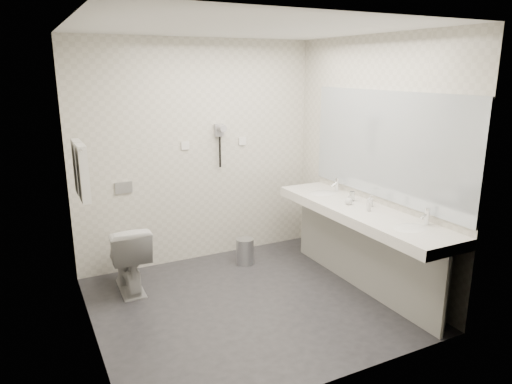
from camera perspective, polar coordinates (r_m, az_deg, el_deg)
floor at (r=4.60m, az=-0.84°, el=-13.41°), size 2.80×2.80×0.00m
ceiling at (r=4.06m, az=-0.98°, el=19.40°), size 2.80×2.80×0.00m
wall_back at (r=5.33m, az=-7.09°, el=4.71°), size 2.80×0.00×2.80m
wall_front at (r=3.08m, az=9.81°, el=-2.88°), size 2.80×0.00×2.80m
wall_left at (r=3.77m, az=-20.36°, el=-0.31°), size 0.00×2.60×2.60m
wall_right at (r=4.92m, az=13.93°, el=3.54°), size 0.00×2.60×2.60m
vanity_counter at (r=4.71m, az=12.62°, el=-2.54°), size 0.55×2.20×0.10m
vanity_panel at (r=4.86m, az=12.57°, el=-7.28°), size 0.03×2.15×0.75m
vanity_post_near at (r=4.21m, az=22.04°, el=-11.64°), size 0.06×0.06×0.75m
vanity_post_far at (r=5.66m, az=6.15°, el=-3.81°), size 0.06×0.06×0.75m
mirror at (r=4.73m, az=15.52°, el=5.46°), size 0.02×2.20×1.05m
basin_near at (r=4.24m, az=18.21°, el=-4.36°), size 0.40×0.31×0.05m
basin_far at (r=5.19m, az=8.11°, el=-0.29°), size 0.40×0.31×0.05m
faucet_near at (r=4.35m, az=20.13°, el=-2.80°), size 0.04×0.04×0.15m
faucet_far at (r=5.28m, az=9.89°, el=0.90°), size 0.04×0.04×0.15m
soap_bottle_a at (r=4.77m, az=13.73°, el=-1.03°), size 0.07×0.07×0.12m
soap_bottle_b at (r=4.79m, az=11.22°, el=-0.93°), size 0.10×0.10×0.10m
soap_bottle_c at (r=4.60m, az=13.58°, el=-1.64°), size 0.05×0.05×0.11m
glass_left at (r=4.93m, az=11.62°, el=-0.50°), size 0.06×0.06×0.10m
toilet at (r=4.90m, az=-15.35°, el=-7.64°), size 0.41×0.70×0.70m
flush_plate at (r=5.16m, az=-15.82°, el=0.51°), size 0.18×0.02×0.12m
pedal_bin at (r=5.40m, az=-1.35°, el=-7.29°), size 0.26×0.26×0.28m
bin_lid at (r=5.35m, az=-1.36°, el=-5.81°), size 0.20×0.20×0.02m
towel_rail at (r=4.26m, az=-20.99°, el=5.40°), size 0.02×0.62×0.02m
towel_near at (r=4.16m, az=-20.35°, el=2.16°), size 0.07×0.24×0.48m
towel_far at (r=4.43m, az=-20.81°, el=2.86°), size 0.07×0.24×0.48m
dryer_cradle at (r=5.35m, az=-4.53°, el=7.53°), size 0.10×0.04×0.14m
dryer_barrel at (r=5.29m, az=-4.24°, el=7.77°), size 0.08×0.14×0.08m
dryer_cord at (r=5.38m, az=-4.41°, el=4.87°), size 0.02×0.02×0.35m
switch_plate_a at (r=5.25m, az=-8.62°, el=5.62°), size 0.09×0.02×0.09m
switch_plate_b at (r=5.51m, az=-1.67°, el=6.21°), size 0.09×0.02×0.09m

